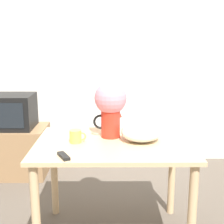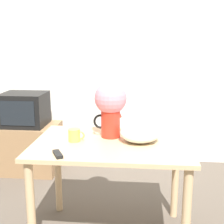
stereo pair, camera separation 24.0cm
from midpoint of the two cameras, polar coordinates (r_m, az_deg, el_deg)
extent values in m
cube|color=silver|center=(3.91, 2.91, 9.61)|extent=(8.00, 0.05, 2.60)
cube|color=tan|center=(2.33, 2.92, -5.90)|extent=(1.16, 0.81, 0.03)
cylinder|color=tan|center=(2.27, -11.54, -17.69)|extent=(0.06, 0.06, 0.76)
cylinder|color=tan|center=(2.22, 16.59, -18.67)|extent=(0.06, 0.06, 0.76)
cylinder|color=tan|center=(2.86, -7.46, -10.78)|extent=(0.06, 0.06, 0.76)
cylinder|color=tan|center=(2.83, 13.96, -11.38)|extent=(0.06, 0.06, 0.76)
cylinder|color=red|center=(2.42, 2.58, -2.08)|extent=(0.15, 0.15, 0.22)
cone|color=red|center=(2.40, 4.10, -0.32)|extent=(0.05, 0.05, 0.06)
torus|color=black|center=(2.42, 0.74, -1.78)|extent=(0.12, 0.02, 0.12)
sphere|color=#3D7033|center=(2.38, 2.62, 1.51)|extent=(0.19, 0.19, 0.19)
sphere|color=pink|center=(2.37, 2.63, 2.54)|extent=(0.25, 0.25, 0.25)
cylinder|color=gold|center=(2.33, -4.01, -4.30)|extent=(0.09, 0.09, 0.09)
torus|color=gold|center=(2.32, -2.88, -4.33)|extent=(0.07, 0.01, 0.07)
ellipsoid|color=silver|center=(2.34, 8.04, -3.82)|extent=(0.30, 0.30, 0.13)
cube|color=black|center=(2.07, -6.62, -7.71)|extent=(0.10, 0.14, 0.02)
cube|color=#8E6B47|center=(3.85, -13.57, -6.36)|extent=(0.75, 0.53, 0.56)
cube|color=black|center=(3.72, -13.95, 0.48)|extent=(0.50, 0.43, 0.38)
cube|color=black|center=(3.52, -15.12, -0.29)|extent=(0.39, 0.01, 0.27)
camera|label=1|loc=(0.12, -87.14, 0.65)|focal=50.00mm
camera|label=2|loc=(0.12, 92.86, -0.65)|focal=50.00mm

